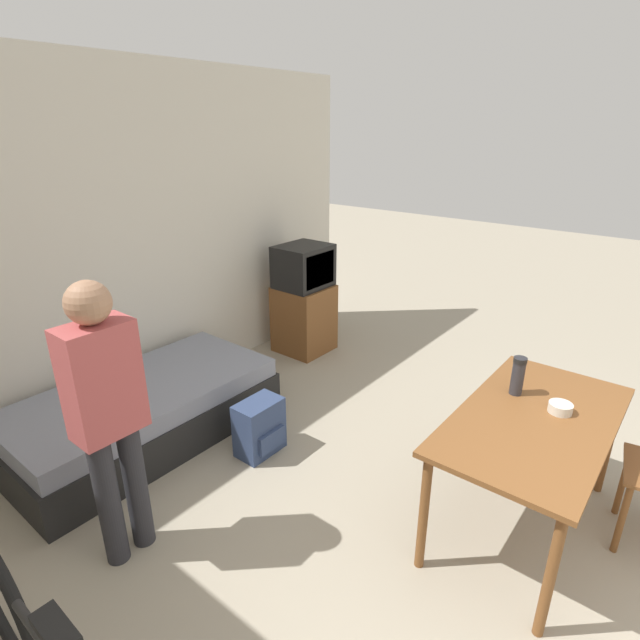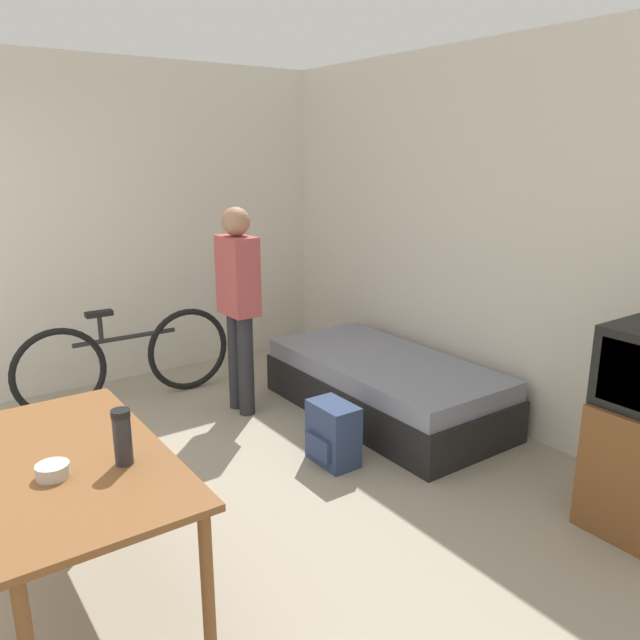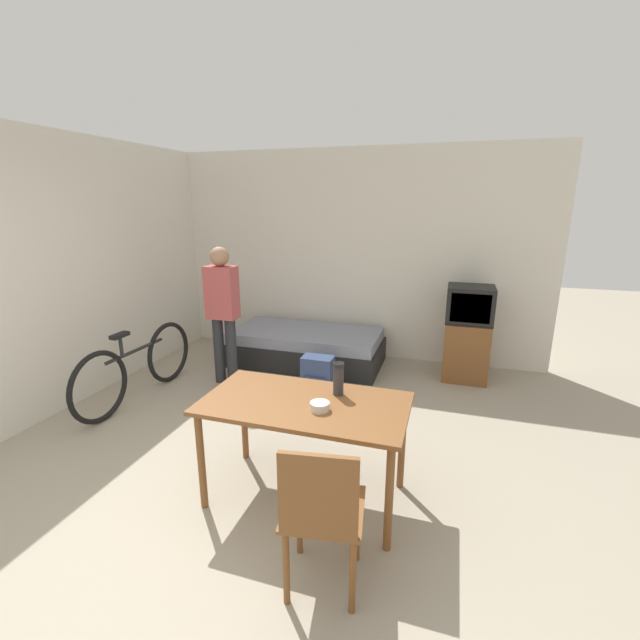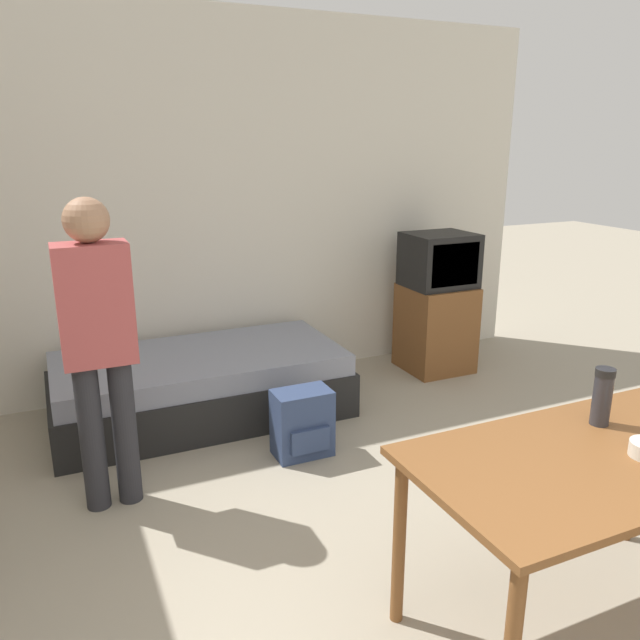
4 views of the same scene
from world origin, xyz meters
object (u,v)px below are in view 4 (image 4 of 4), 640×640
tv (437,304)px  person_standing (98,337)px  daybed (201,385)px  dining_table (597,474)px  backpack (302,423)px  thermos_flask (603,394)px

tv → person_standing: bearing=-159.7°
daybed → dining_table: 2.67m
dining_table → backpack: size_ratio=3.39×
tv → thermos_flask: bearing=-110.6°
tv → dining_table: tv is taller
daybed → thermos_flask: 2.62m
thermos_flask → dining_table: bearing=-136.7°
daybed → backpack: daybed is taller
tv → dining_table: 2.82m
tv → dining_table: bearing=-112.9°
tv → thermos_flask: tv is taller
daybed → backpack: (0.41, -0.79, -0.02)m
backpack → tv: bearing=30.2°
person_standing → thermos_flask: size_ratio=6.73×
thermos_flask → backpack: thermos_flask is taller
tv → dining_table: size_ratio=0.81×
person_standing → backpack: bearing=3.9°
tv → thermos_flask: (-0.91, -2.42, 0.33)m
person_standing → thermos_flask: bearing=-39.9°
daybed → person_standing: person_standing is taller
person_standing → backpack: person_standing is taller
thermos_flask → person_standing: bearing=140.1°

